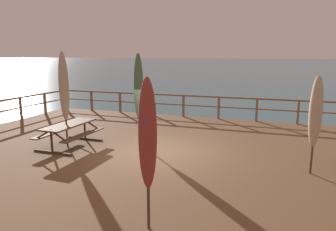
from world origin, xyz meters
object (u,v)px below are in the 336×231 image
at_px(patio_umbrella_tall_front, 139,87).
at_px(picnic_table_mid_right, 69,130).
at_px(patio_umbrella_short_back, 148,135).
at_px(patio_umbrella_tall_back_left, 316,112).
at_px(patio_umbrella_short_mid, 64,87).

bearing_deg(patio_umbrella_tall_front, picnic_table_mid_right, -154.94).
xyz_separation_m(picnic_table_mid_right, patio_umbrella_short_back, (4.48, -3.82, 1.15)).
bearing_deg(patio_umbrella_tall_back_left, picnic_table_mid_right, 179.66).
distance_m(picnic_table_mid_right, patio_umbrella_short_back, 6.00).
bearing_deg(patio_umbrella_tall_front, patio_umbrella_short_back, -63.89).
relative_size(patio_umbrella_tall_front, patio_umbrella_tall_back_left, 1.21).
xyz_separation_m(picnic_table_mid_right, patio_umbrella_tall_front, (2.13, 0.99, 1.41)).
xyz_separation_m(picnic_table_mid_right, patio_umbrella_tall_back_left, (7.45, -0.04, 1.06)).
relative_size(picnic_table_mid_right, patio_umbrella_short_mid, 0.68).
distance_m(picnic_table_mid_right, patio_umbrella_tall_back_left, 7.52).
distance_m(patio_umbrella_short_mid, patio_umbrella_short_back, 5.91).
bearing_deg(patio_umbrella_short_back, picnic_table_mid_right, 139.58).
bearing_deg(patio_umbrella_tall_back_left, patio_umbrella_tall_front, 168.96).
bearing_deg(patio_umbrella_short_back, patio_umbrella_short_mid, 140.35).
bearing_deg(picnic_table_mid_right, patio_umbrella_tall_back_left, -0.34).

